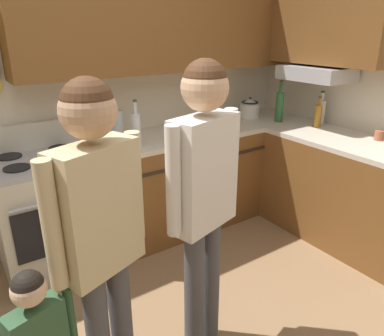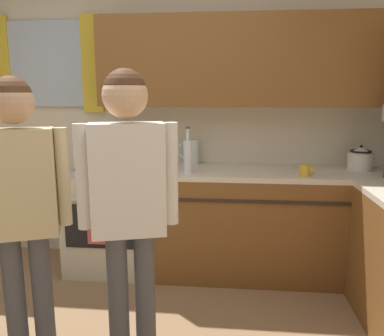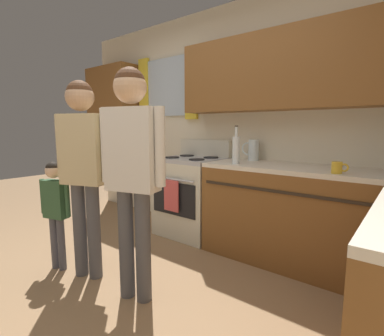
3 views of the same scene
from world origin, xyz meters
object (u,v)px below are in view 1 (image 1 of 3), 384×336
adult_holding_child (99,223)px  bottle_tall_clear (136,130)px  bottle_milk_white (321,112)px  mug_mustard_yellow (231,126)px  bottle_wine_green (279,106)px  water_pitcher (116,124)px  adult_in_plaid (204,185)px  stove_oven (49,212)px  stovetop_kettle (250,108)px  bottle_oil_amber (318,115)px  cup_terracotta (379,135)px

adult_holding_child → bottle_tall_clear: bearing=57.2°
bottle_milk_white → mug_mustard_yellow: bottle_milk_white is taller
bottle_wine_green → bottle_tall_clear: 1.51m
water_pitcher → adult_in_plaid: 1.50m
bottle_tall_clear → mug_mustard_yellow: bearing=-2.7°
stove_oven → mug_mustard_yellow: stove_oven is taller
water_pitcher → adult_in_plaid: size_ratio=0.13×
mug_mustard_yellow → stovetop_kettle: 0.58m
adult_in_plaid → mug_mustard_yellow: bearing=44.8°
stove_oven → bottle_oil_amber: (2.32, -0.55, 0.54)m
adult_in_plaid → stove_oven: bearing=111.0°
stove_oven → bottle_oil_amber: bearing=-13.4°
bottle_tall_clear → mug_mustard_yellow: size_ratio=3.05×
stove_oven → adult_holding_child: bearing=-92.8°
adult_in_plaid → bottle_tall_clear: bearing=80.7°
adult_in_plaid → bottle_oil_amber: bearing=21.9°
adult_holding_child → bottle_wine_green: bearing=26.4°
bottle_tall_clear → adult_holding_child: adult_holding_child is taller
stove_oven → cup_terracotta: bearing=-24.9°
cup_terracotta → adult_in_plaid: adult_in_plaid is taller
mug_mustard_yellow → stovetop_kettle: stovetop_kettle is taller
stovetop_kettle → adult_holding_child: size_ratio=0.17×
adult_holding_child → bottle_oil_amber: bearing=17.9°
bottle_milk_white → mug_mustard_yellow: bearing=161.7°
mug_mustard_yellow → adult_in_plaid: 1.53m
bottle_wine_green → stovetop_kettle: 0.32m
cup_terracotta → bottle_milk_white: bearing=86.7°
bottle_milk_white → adult_in_plaid: 2.09m
bottle_wine_green → stovetop_kettle: bearing=111.6°
cup_terracotta → adult_in_plaid: 1.91m
stove_oven → water_pitcher: 0.89m
bottle_milk_white → stove_oven: bearing=168.4°
water_pitcher → bottle_tall_clear: bearing=-89.0°
water_pitcher → stove_oven: bearing=-163.5°
bottle_oil_amber → bottle_tall_clear: bearing=167.0°
cup_terracotta → stovetop_kettle: size_ratio=0.40×
adult_holding_child → mug_mustard_yellow: bearing=34.0°
bottle_oil_amber → bottle_tall_clear: (-1.64, 0.38, 0.03)m
cup_terracotta → water_pitcher: bearing=142.8°
stove_oven → adult_in_plaid: bearing=-69.0°
bottle_wine_green → bottle_milk_white: bottle_wine_green is taller
bottle_tall_clear → water_pitcher: (-0.01, 0.37, -0.03)m
stove_oven → bottle_tall_clear: 0.90m
water_pitcher → bottle_oil_amber: bearing=-24.5°
stove_oven → bottle_oil_amber: bottle_oil_amber is taller
bottle_wine_green → cup_terracotta: 0.93m
stove_oven → water_pitcher: size_ratio=5.00×
bottle_wine_green → water_pitcher: bottle_wine_green is taller
mug_mustard_yellow → adult_in_plaid: adult_in_plaid is taller
bottle_milk_white → bottle_tall_clear: bottle_tall_clear is taller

